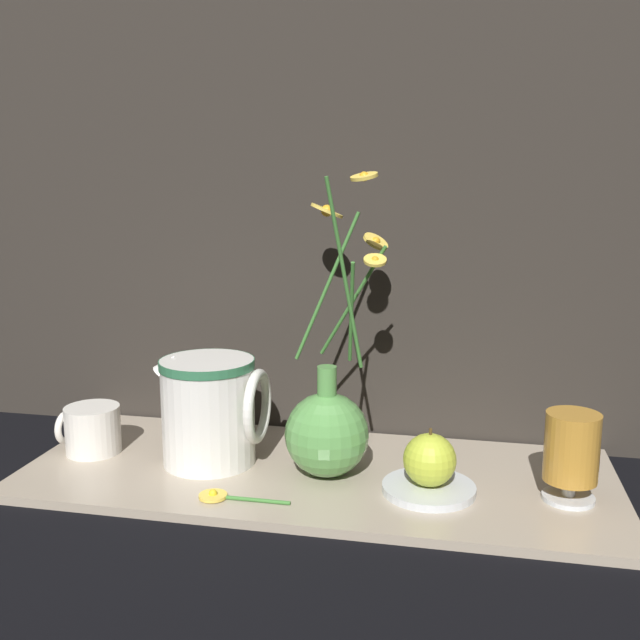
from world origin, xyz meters
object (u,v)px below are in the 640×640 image
Objects in this scene: vase_with_flowers at (328,427)px; tea_glass at (571,451)px; orange_fruit at (430,460)px; ceramic_pitcher at (211,406)px; yellow_mug at (92,429)px.

vase_with_flowers is 0.31m from tea_glass.
orange_fruit is at bearing -12.40° from vase_with_flowers.
orange_fruit is at bearing -7.77° from ceramic_pitcher.
yellow_mug is at bearing 179.86° from ceramic_pitcher.
vase_with_flowers is 4.51× the size of yellow_mug.
ceramic_pitcher is at bearing 176.51° from tea_glass.
tea_glass is (0.31, -0.02, -0.00)m from vase_with_flowers.
orange_fruit is at bearing -4.92° from yellow_mug.
tea_glass reaches higher than orange_fruit.
ceramic_pitcher is 2.13× the size of orange_fruit.
vase_with_flowers is 0.14m from orange_fruit.
ceramic_pitcher reaches higher than tea_glass.
vase_with_flowers is 5.32× the size of orange_fruit.
tea_glass is (0.66, -0.03, 0.03)m from yellow_mug.
tea_glass is (0.48, -0.03, -0.02)m from ceramic_pitcher.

